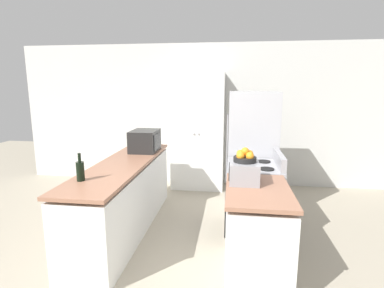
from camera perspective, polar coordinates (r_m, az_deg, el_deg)
The scene contains 10 objects.
wall_back at distance 5.64m, azimuth 2.15°, elevation 5.52°, with size 7.00×0.06×2.60m.
counter_left at distance 3.97m, azimuth -12.79°, elevation -9.98°, with size 0.60×2.47×0.90m.
counter_right at distance 3.06m, azimuth 12.16°, elevation -16.59°, with size 0.60×0.95×0.90m.
pantry_cabinet at distance 5.38m, azimuth 1.14°, elevation 2.42°, with size 0.93×0.54×2.07m.
stove at distance 3.83m, azimuth 11.52°, elevation -10.36°, with size 0.66×0.73×1.06m.
refrigerator at distance 4.46m, azimuth 11.30°, elevation -1.61°, with size 0.70×0.76×1.76m.
microwave at distance 4.41m, azimuth -8.95°, elevation 0.61°, with size 0.38×0.48×0.31m.
wine_bottle at distance 3.21m, azimuth -20.50°, elevation -4.75°, with size 0.08×0.08×0.28m.
toaster_oven at distance 3.02m, azimuth 9.85°, elevation -5.24°, with size 0.29×0.37×0.20m.
fruit_bowl at distance 2.98m, azimuth 10.05°, elevation -2.40°, with size 0.22×0.22×0.15m.
Camera 1 is at (0.54, -2.13, 1.84)m, focal length 28.00 mm.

